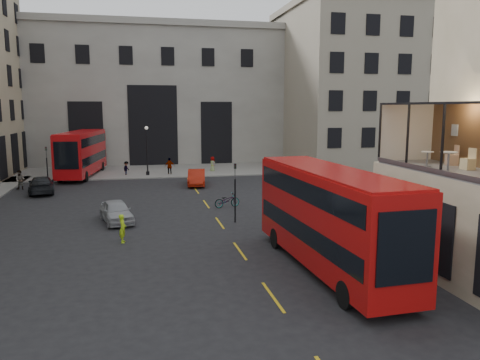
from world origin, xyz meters
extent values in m
plane|color=black|center=(0.00, 0.00, 0.00)|extent=(140.00, 140.00, 0.00)
cube|color=black|center=(4.98, 0.00, 2.00)|extent=(0.08, 9.20, 3.00)
cube|color=beige|center=(6.50, 5.00, 6.05)|extent=(3.00, 0.04, 2.90)
cube|color=black|center=(6.50, 0.00, 7.50)|extent=(3.00, 10.00, 0.04)
cube|color=slate|center=(5.00, 0.00, 4.70)|extent=(0.12, 10.00, 0.18)
cube|color=black|center=(5.00, 0.00, 7.45)|extent=(0.12, 10.00, 0.10)
cube|color=beige|center=(7.92, 3.20, 6.20)|extent=(0.04, 0.45, 0.55)
cylinder|color=#FFD899|center=(7.30, 2.00, 7.45)|extent=(0.12, 0.12, 0.05)
cube|color=#BAAA8B|center=(6.50, 0.00, 2.25)|extent=(3.00, 11.00, 4.50)
cube|color=slate|center=(6.50, 0.00, 4.55)|extent=(3.00, 10.00, 0.10)
cube|color=#9E9C93|center=(-5.00, 48.00, 9.00)|extent=(34.00, 10.00, 18.00)
cube|color=#9E9C93|center=(-5.00, 48.00, 17.60)|extent=(35.00, 10.60, 0.80)
cube|color=black|center=(-5.00, 42.96, 5.00)|extent=(6.00, 0.12, 10.00)
cube|color=black|center=(-13.00, 42.96, 4.00)|extent=(4.00, 0.12, 8.00)
cube|color=black|center=(3.00, 42.96, 4.00)|extent=(4.00, 0.12, 8.00)
cube|color=gray|center=(20.00, 40.00, 10.00)|extent=(16.00, 18.00, 20.00)
cube|color=gray|center=(20.00, 40.00, 19.60)|extent=(16.60, 18.60, 0.80)
cube|color=slate|center=(-6.00, 38.00, 0.06)|extent=(40.00, 12.00, 0.12)
cylinder|color=black|center=(-1.00, 12.00, 1.40)|extent=(0.10, 0.10, 2.80)
imported|color=black|center=(-1.00, 12.00, 3.30)|extent=(0.16, 0.20, 1.00)
cylinder|color=black|center=(-15.00, 28.00, 1.40)|extent=(0.10, 0.10, 2.80)
imported|color=black|center=(-15.00, 28.00, 3.30)|extent=(0.16, 0.20, 1.00)
cylinder|color=black|center=(-6.00, 34.00, 2.50)|extent=(0.14, 0.14, 5.00)
cylinder|color=black|center=(-6.00, 34.00, 0.25)|extent=(0.36, 0.36, 0.50)
sphere|color=silver|center=(-6.00, 34.00, 5.15)|extent=(0.36, 0.36, 0.36)
cube|color=#A20B0B|center=(1.31, 2.51, 2.46)|extent=(3.11, 11.61, 4.08)
cube|color=black|center=(1.31, 2.51, 1.88)|extent=(3.13, 10.98, 0.84)
cube|color=black|center=(1.31, 2.51, 3.71)|extent=(3.13, 10.98, 0.84)
cube|color=#A20B0B|center=(1.31, 2.51, 4.53)|extent=(3.00, 11.37, 0.13)
cylinder|color=black|center=(-0.04, 6.13, 0.52)|extent=(0.34, 1.06, 1.05)
cylinder|color=black|center=(2.33, 6.24, 0.52)|extent=(0.34, 1.06, 1.05)
cylinder|color=black|center=(0.30, -1.57, 0.52)|extent=(0.34, 1.06, 1.05)
cylinder|color=black|center=(2.67, -1.46, 0.52)|extent=(0.34, 1.06, 1.05)
cube|color=#BB0D10|center=(-12.79, 35.50, 2.55)|extent=(4.21, 12.20, 4.24)
cube|color=black|center=(-12.79, 35.50, 1.96)|extent=(4.17, 11.56, 0.87)
cube|color=black|center=(-12.79, 35.50, 3.86)|extent=(4.17, 11.56, 0.87)
cube|color=#BB0D10|center=(-12.79, 35.50, 4.70)|extent=(4.07, 11.95, 0.13)
cylinder|color=black|center=(-13.53, 39.45, 0.54)|extent=(0.44, 1.12, 1.09)
cylinder|color=black|center=(-11.07, 39.14, 0.54)|extent=(0.44, 1.12, 1.09)
cylinder|color=black|center=(-14.54, 31.51, 0.54)|extent=(0.44, 1.12, 1.09)
cylinder|color=black|center=(-12.09, 31.20, 0.54)|extent=(0.44, 1.12, 1.09)
imported|color=#A1A3A9|center=(-8.42, 13.66, 0.71)|extent=(2.57, 4.44, 1.42)
imported|color=#A71B0A|center=(-1.63, 26.92, 0.74)|extent=(2.16, 4.68, 1.49)
imported|color=black|center=(-15.12, 25.67, 0.73)|extent=(2.85, 5.28, 1.45)
imported|color=gray|center=(-0.65, 16.61, 0.52)|extent=(2.08, 1.16, 1.04)
imported|color=#AEE217|center=(-7.89, 8.89, 0.78)|extent=(0.41, 0.60, 1.57)
imported|color=gray|center=(-17.30, 27.92, 0.87)|extent=(0.97, 0.82, 1.75)
imported|color=gray|center=(-8.22, 34.68, 0.78)|extent=(0.96, 1.17, 1.57)
imported|color=gray|center=(-3.64, 34.24, 0.94)|extent=(1.11, 0.47, 1.88)
imported|color=gray|center=(1.30, 35.78, 0.88)|extent=(0.80, 0.99, 1.75)
cylinder|color=silver|center=(5.75, 0.57, 5.43)|extent=(0.68, 0.68, 0.05)
cylinder|color=slate|center=(5.75, 0.57, 5.02)|extent=(0.09, 0.09, 0.80)
cylinder|color=slate|center=(5.75, 0.57, 4.62)|extent=(0.50, 0.50, 0.03)
cylinder|color=beige|center=(6.02, 2.44, 5.27)|extent=(0.55, 0.55, 0.04)
cylinder|color=slate|center=(6.02, 2.44, 4.94)|extent=(0.07, 0.07, 0.64)
cylinder|color=slate|center=(6.02, 2.44, 4.61)|extent=(0.40, 0.40, 0.03)
cube|color=tan|center=(7.05, 1.03, 4.85)|extent=(0.49, 0.49, 0.49)
cube|color=tan|center=(7.26, 1.04, 5.31)|extent=(0.07, 0.46, 0.44)
cube|color=tan|center=(7.37, 2.54, 4.85)|extent=(0.55, 0.55, 0.50)
cube|color=tan|center=(7.57, 2.49, 5.32)|extent=(0.14, 0.46, 0.44)
camera|label=1|loc=(-6.92, -16.54, 7.27)|focal=35.00mm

